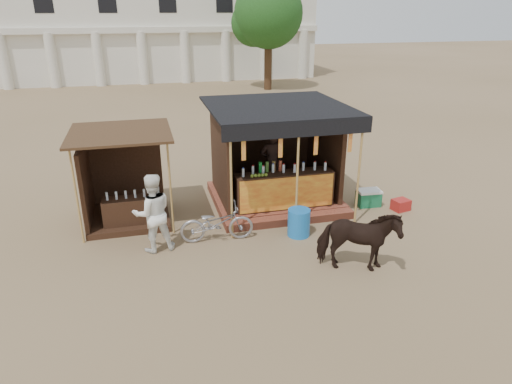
{
  "coord_description": "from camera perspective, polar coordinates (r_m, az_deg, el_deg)",
  "views": [
    {
      "loc": [
        -2.45,
        -8.06,
        5.14
      ],
      "look_at": [
        0.0,
        1.6,
        1.1
      ],
      "focal_mm": 32.0,
      "sensor_mm": 36.0,
      "label": 1
    }
  ],
  "objects": [
    {
      "name": "secondary_stall",
      "position": [
        12.11,
        -16.67,
        0.34
      ],
      "size": [
        2.4,
        2.4,
        2.38
      ],
      "color": "#371F14",
      "rests_on": "ground"
    },
    {
      "name": "cooler",
      "position": [
        13.07,
        13.88,
        -0.68
      ],
      "size": [
        0.67,
        0.48,
        0.46
      ],
      "color": "#176940",
      "rests_on": "ground"
    },
    {
      "name": "bystander",
      "position": [
        10.36,
        -12.78,
        -2.59
      ],
      "size": [
        0.98,
        0.81,
        1.83
      ],
      "primitive_type": "imported",
      "rotation": [
        0.0,
        0.0,
        3.28
      ],
      "color": "white",
      "rests_on": "ground"
    },
    {
      "name": "cow",
      "position": [
        9.64,
        12.62,
        -5.97
      ],
      "size": [
        1.81,
        1.28,
        1.39
      ],
      "primitive_type": "imported",
      "rotation": [
        0.0,
        0.0,
        1.21
      ],
      "color": "black",
      "rests_on": "ground"
    },
    {
      "name": "background_building",
      "position": [
        38.03,
        -14.41,
        19.67
      ],
      "size": [
        26.0,
        7.45,
        8.18
      ],
      "color": "silver",
      "rests_on": "ground"
    },
    {
      "name": "ground",
      "position": [
        9.87,
        2.32,
        -9.34
      ],
      "size": [
        120.0,
        120.0,
        0.0
      ],
      "primitive_type": "plane",
      "color": "#846B4C",
      "rests_on": "ground"
    },
    {
      "name": "motorbike",
      "position": [
        10.75,
        -4.93,
        -3.89
      ],
      "size": [
        1.75,
        0.7,
        0.9
      ],
      "primitive_type": "imported",
      "rotation": [
        0.0,
        0.0,
        1.51
      ],
      "color": "#9999A1",
      "rests_on": "ground"
    },
    {
      "name": "blue_barrel",
      "position": [
        11.05,
        5.37,
        -3.83
      ],
      "size": [
        0.7,
        0.7,
        0.67
      ],
      "primitive_type": "cylinder",
      "rotation": [
        0.0,
        0.0,
        0.38
      ],
      "color": "blue",
      "rests_on": "ground"
    },
    {
      "name": "main_stall",
      "position": [
        12.62,
        2.42,
        3.04
      ],
      "size": [
        3.6,
        3.61,
        2.78
      ],
      "color": "brown",
      "rests_on": "ground"
    },
    {
      "name": "red_crate",
      "position": [
        13.04,
        17.64,
        -1.53
      ],
      "size": [
        0.5,
        0.45,
        0.3
      ],
      "primitive_type": "cube",
      "rotation": [
        0.0,
        0.0,
        0.22
      ],
      "color": "maroon",
      "rests_on": "ground"
    },
    {
      "name": "tree",
      "position": [
        31.32,
        1.13,
        21.13
      ],
      "size": [
        4.5,
        4.4,
        7.0
      ],
      "color": "#382314",
      "rests_on": "ground"
    }
  ]
}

